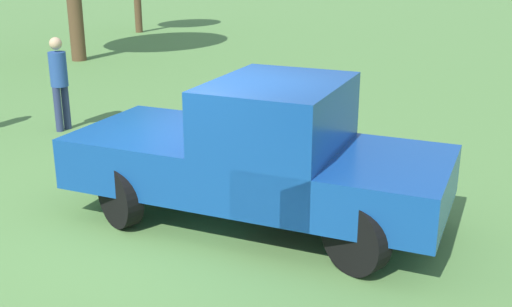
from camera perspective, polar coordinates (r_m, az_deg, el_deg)
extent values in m
plane|color=#5B8C47|center=(7.99, -6.31, -6.25)|extent=(80.00, 80.00, 0.00)
cylinder|color=black|center=(7.87, -12.35, -3.77)|extent=(0.81, 0.22, 0.81)
cylinder|color=black|center=(9.12, -6.62, -0.35)|extent=(0.81, 0.22, 0.81)
cylinder|color=black|center=(6.70, 9.10, -7.60)|extent=(0.81, 0.22, 0.81)
cylinder|color=black|center=(8.14, 11.93, -2.99)|extent=(0.81, 0.22, 0.81)
cube|color=#144799|center=(8.33, -8.85, 0.17)|extent=(2.52, 2.53, 0.64)
cube|color=#144799|center=(7.49, 1.96, 1.36)|extent=(2.19, 2.36, 1.40)
cube|color=slate|center=(7.37, 2.00, 4.63)|extent=(1.92, 2.13, 0.48)
cube|color=#144799|center=(7.35, 8.69, -2.47)|extent=(2.85, 2.70, 0.60)
cube|color=silver|center=(8.88, -13.54, -0.73)|extent=(0.94, 1.67, 0.16)
cylinder|color=navy|center=(12.26, -17.65, 3.87)|extent=(0.14, 0.14, 0.85)
cylinder|color=navy|center=(12.39, -16.98, 4.08)|extent=(0.14, 0.14, 0.85)
cylinder|color=#284C93|center=(12.17, -17.64, 7.36)|extent=(0.41, 0.41, 0.64)
sphere|color=#D8AD84|center=(12.10, -17.86, 9.56)|extent=(0.23, 0.23, 0.23)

